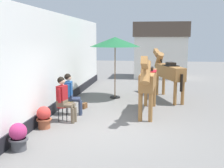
# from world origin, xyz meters

# --- Properties ---
(ground_plane) EXTENTS (40.00, 40.00, 0.00)m
(ground_plane) POSITION_xyz_m (0.00, 3.00, 0.00)
(ground_plane) COLOR slate
(pub_facade_wall) EXTENTS (0.34, 14.00, 3.40)m
(pub_facade_wall) POSITION_xyz_m (-2.55, 1.50, 1.54)
(pub_facade_wall) COLOR white
(pub_facade_wall) RESTS_ON ground_plane
(distant_cottage) EXTENTS (3.40, 2.60, 3.50)m
(distant_cottage) POSITION_xyz_m (1.40, 10.44, 1.80)
(distant_cottage) COLOR silver
(distant_cottage) RESTS_ON ground_plane
(seated_visitor_near) EXTENTS (0.61, 0.48, 1.39)m
(seated_visitor_near) POSITION_xyz_m (-1.74, 0.28, 0.78)
(seated_visitor_near) COLOR red
(seated_visitor_near) RESTS_ON ground_plane
(seated_visitor_far) EXTENTS (0.61, 0.49, 1.39)m
(seated_visitor_far) POSITION_xyz_m (-1.76, 1.05, 0.78)
(seated_visitor_far) COLOR gold
(seated_visitor_far) RESTS_ON ground_plane
(saddled_horse_near) EXTENTS (0.58, 3.00, 2.06)m
(saddled_horse_near) POSITION_xyz_m (0.77, 1.50, 1.16)
(saddled_horse_near) COLOR #9E6B38
(saddled_horse_near) RESTS_ON ground_plane
(saddled_horse_far) EXTENTS (1.26, 2.87, 2.06)m
(saddled_horse_far) POSITION_xyz_m (1.57, 3.97, 1.16)
(saddled_horse_far) COLOR #9E6B38
(saddled_horse_far) RESTS_ON ground_plane
(flower_planter_near) EXTENTS (0.43, 0.43, 0.64)m
(flower_planter_near) POSITION_xyz_m (-2.10, -1.95, 0.33)
(flower_planter_near) COLOR #4C4C51
(flower_planter_near) RESTS_ON ground_plane
(flower_planter_far) EXTENTS (0.43, 0.43, 0.64)m
(flower_planter_far) POSITION_xyz_m (-2.12, -0.41, 0.33)
(flower_planter_far) COLOR #A85638
(flower_planter_far) RESTS_ON ground_plane
(cafe_parasol) EXTENTS (2.10, 2.10, 2.58)m
(cafe_parasol) POSITION_xyz_m (-0.65, 3.82, 2.36)
(cafe_parasol) COLOR black
(cafe_parasol) RESTS_ON ground_plane
(satchel_bag) EXTENTS (0.18, 0.30, 0.20)m
(satchel_bag) POSITION_xyz_m (-1.52, 1.90, 0.10)
(satchel_bag) COLOR brown
(satchel_bag) RESTS_ON ground_plane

